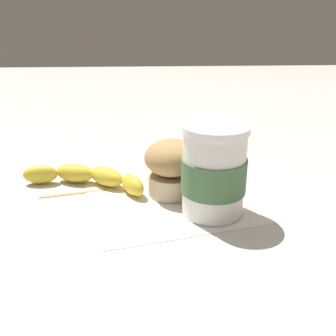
# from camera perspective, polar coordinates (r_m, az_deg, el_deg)

# --- Properties ---
(ground_plane) EXTENTS (3.00, 3.00, 0.00)m
(ground_plane) POSITION_cam_1_polar(r_m,az_deg,el_deg) (0.64, 0.00, -4.17)
(ground_plane) COLOR beige
(paper_napkin) EXTENTS (0.30, 0.30, 0.00)m
(paper_napkin) POSITION_cam_1_polar(r_m,az_deg,el_deg) (0.64, 0.00, -4.11)
(paper_napkin) COLOR white
(paper_napkin) RESTS_ON ground_plane
(coffee_cup) EXTENTS (0.10, 0.10, 0.13)m
(coffee_cup) POSITION_cam_1_polar(r_m,az_deg,el_deg) (0.57, 6.65, -0.45)
(coffee_cup) COLOR white
(coffee_cup) RESTS_ON paper_napkin
(muffin) EXTENTS (0.09, 0.09, 0.09)m
(muffin) POSITION_cam_1_polar(r_m,az_deg,el_deg) (0.63, 0.53, 0.33)
(muffin) COLOR beige
(muffin) RESTS_ON paper_napkin
(banana) EXTENTS (0.22, 0.11, 0.03)m
(banana) POSITION_cam_1_polar(r_m,az_deg,el_deg) (0.68, -11.49, -1.22)
(banana) COLOR yellow
(banana) RESTS_ON paper_napkin
(wooden_stirrer) EXTENTS (0.11, 0.03, 0.00)m
(wooden_stirrer) POSITION_cam_1_polar(r_m,az_deg,el_deg) (0.67, -13.51, -3.57)
(wooden_stirrer) COLOR tan
(wooden_stirrer) RESTS_ON ground_plane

